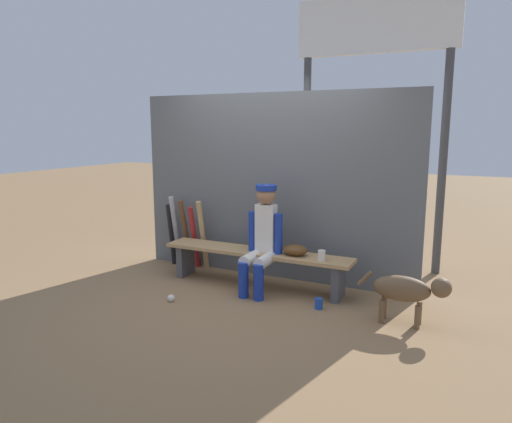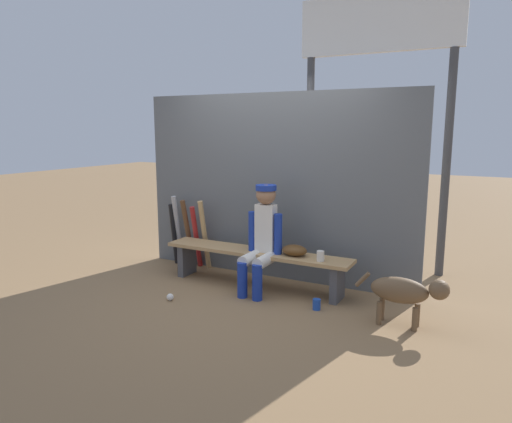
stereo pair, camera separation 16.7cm
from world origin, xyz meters
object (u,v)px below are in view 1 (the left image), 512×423
dugout_bench (256,259)px  baseball_glove (295,250)px  bat_wood_tan (203,236)px  cup_on_ground (319,304)px  scoreboard (380,65)px  bat_aluminum_black (171,235)px  bat_aluminum_silver (175,230)px  cup_on_bench (322,255)px  dog (408,290)px  bat_aluminum_red (194,237)px  player_seated (262,235)px  baseball (171,298)px  bat_wood_dark (186,234)px

dugout_bench → baseball_glove: 0.50m
bat_wood_tan → cup_on_ground: 1.89m
baseball_glove → scoreboard: 2.58m
bat_aluminum_black → dugout_bench: bearing=-12.1°
scoreboard → bat_wood_tan: bearing=-148.2°
baseball_glove → bat_aluminum_silver: (-1.83, 0.33, -0.02)m
baseball_glove → cup_on_bench: size_ratio=2.55×
bat_aluminum_black → dog: 3.18m
cup_on_ground → scoreboard: 3.08m
bat_aluminum_red → cup_on_ground: bearing=-18.3°
bat_aluminum_silver → bat_aluminum_black: size_ratio=1.15×
bat_wood_tan → scoreboard: size_ratio=0.25×
dugout_bench → cup_on_ground: bearing=-21.3°
player_seated → bat_aluminum_black: 1.59m
bat_aluminum_black → baseball: bat_aluminum_black is taller
bat_wood_dark → bat_aluminum_silver: 0.21m
baseball → scoreboard: (1.60, 2.26, 2.53)m
bat_wood_tan → baseball: bearing=-75.3°
bat_wood_dark → scoreboard: (2.15, 1.16, 2.12)m
bat_aluminum_red → bat_aluminum_black: bat_aluminum_red is taller
dugout_bench → cup_on_bench: cup_on_bench is taller
baseball_glove → cup_on_bench: baseball_glove is taller
baseball_glove → bat_wood_tan: bearing=168.9°
dugout_bench → bat_aluminum_red: 1.07m
scoreboard → dog: size_ratio=4.34×
bat_wood_dark → baseball: 1.30m
bat_wood_tan → player_seated: bearing=-20.2°
dugout_bench → baseball_glove: size_ratio=7.99×
player_seated → scoreboard: bearing=60.2°
player_seated → baseball: size_ratio=16.04×
baseball → bat_wood_tan: bearing=104.7°
player_seated → bat_aluminum_silver: 1.55m
baseball_glove → cup_on_ground: baseball_glove is taller
bat_wood_tan → scoreboard: scoreboard is taller
bat_aluminum_silver → scoreboard: (2.36, 1.10, 2.10)m
player_seated → bat_wood_dark: (-1.27, 0.38, -0.19)m
dugout_bench → player_seated: player_seated is taller
baseball → bat_aluminum_silver: bearing=123.2°
bat_wood_tan → bat_aluminum_silver: 0.48m
bat_aluminum_black → dog: (3.11, -0.65, -0.07)m
baseball → scoreboard: scoreboard is taller
bat_aluminum_red → scoreboard: 3.18m
bat_wood_dark → dog: (2.86, -0.63, -0.11)m
cup_on_bench → baseball_glove: bearing=167.8°
cup_on_bench → scoreboard: (0.21, 1.50, 2.09)m
player_seated → cup_on_bench: 0.69m
baseball_glove → dog: size_ratio=0.33×
bat_aluminum_red → bat_aluminum_silver: bearing=172.3°
baseball_glove → cup_on_bench: bearing=-12.2°
player_seated → cup_on_bench: player_seated is taller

